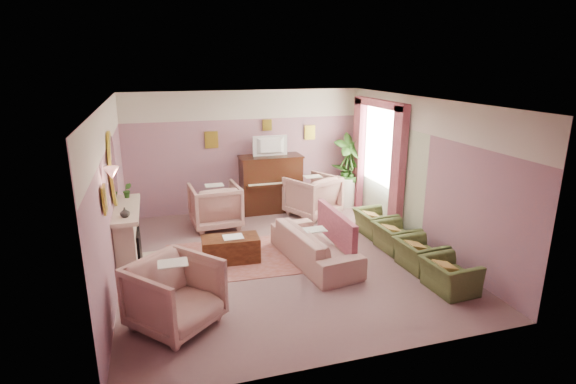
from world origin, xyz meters
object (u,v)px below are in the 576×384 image
object	(u,v)px
floral_armchair_left	(215,204)
olive_chair_a	(450,271)
floral_armchair_right	(312,194)
olive_chair_d	(375,219)
sofa	(315,239)
floral_armchair_front	(175,291)
olive_chair_b	(420,250)
olive_chair_c	(395,233)
coffee_table	(231,249)
side_table	(344,192)
television	(271,145)
piano	(271,184)

from	to	relation	value
floral_armchair_left	olive_chair_a	xyz separation A→B (m)	(3.06, -3.85, -0.18)
floral_armchair_right	olive_chair_d	xyz separation A→B (m)	(0.83, -1.49, -0.18)
floral_armchair_right	sofa	bearing A→B (deg)	-108.74
sofa	olive_chair_a	size ratio (longest dim) A/B	2.69
floral_armchair_front	olive_chair_a	bearing A→B (deg)	-2.94
floral_armchair_front	olive_chair_d	world-z (taller)	floral_armchair_front
olive_chair_b	olive_chair_c	xyz separation A→B (m)	(0.00, 0.82, 0.00)
coffee_table	side_table	size ratio (longest dim) A/B	1.43
olive_chair_d	coffee_table	bearing A→B (deg)	-172.05
sofa	television	bearing A→B (deg)	90.51
floral_armchair_right	side_table	distance (m)	1.13
floral_armchair_front	television	bearing A→B (deg)	60.42
coffee_table	olive_chair_b	xyz separation A→B (m)	(3.04, -1.21, 0.11)
side_table	floral_armchair_left	bearing A→B (deg)	-169.71
floral_armchair_right	olive_chair_a	distance (m)	4.04
sofa	olive_chair_a	world-z (taller)	sofa
olive_chair_a	olive_chair_c	size ratio (longest dim) A/B	1.00
floral_armchair_right	piano	bearing A→B (deg)	144.17
sofa	olive_chair_c	distance (m)	1.63
floral_armchair_front	floral_armchair_right	bearing A→B (deg)	48.97
coffee_table	floral_armchair_right	bearing A→B (deg)	40.86
floral_armchair_right	olive_chair_d	size ratio (longest dim) A/B	1.33
floral_armchair_front	side_table	size ratio (longest dim) A/B	1.48
coffee_table	television	bearing A→B (deg)	60.49
piano	floral_armchair_front	distance (m)	4.98
sofa	olive_chair_b	world-z (taller)	sofa
piano	television	distance (m)	0.95
floral_armchair_left	side_table	distance (m)	3.29
side_table	piano	bearing A→B (deg)	176.46
sofa	floral_armchair_front	world-z (taller)	floral_armchair_front
television	olive_chair_d	size ratio (longest dim) A/B	1.02
piano	olive_chair_c	world-z (taller)	piano
sofa	floral_armchair_left	world-z (taller)	floral_armchair_left
sofa	floral_armchair_right	xyz separation A→B (m)	(0.80, 2.35, 0.10)
floral_armchair_front	olive_chair_d	xyz separation A→B (m)	(4.08, 2.25, -0.18)
olive_chair_b	olive_chair_d	distance (m)	1.64
olive_chair_d	television	bearing A→B (deg)	128.98
television	olive_chair_b	bearing A→B (deg)	-65.85
coffee_table	sofa	world-z (taller)	sofa
floral_armchair_right	floral_armchair_front	size ratio (longest dim) A/B	1.00
olive_chair_d	side_table	xyz separation A→B (m)	(0.18, 1.97, 0.01)
floral_armchair_left	floral_armchair_front	bearing A→B (deg)	-105.77
coffee_table	floral_armchair_front	distance (m)	2.12
sofa	olive_chair_c	xyz separation A→B (m)	(1.62, 0.04, -0.09)
floral_armchair_front	olive_chair_d	size ratio (longest dim) A/B	1.33
floral_armchair_right	floral_armchair_front	distance (m)	4.96
coffee_table	floral_armchair_right	world-z (taller)	floral_armchair_right
olive_chair_a	olive_chair_d	world-z (taller)	same
olive_chair_d	olive_chair_b	bearing A→B (deg)	-90.00
floral_armchair_right	olive_chair_d	world-z (taller)	floral_armchair_right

